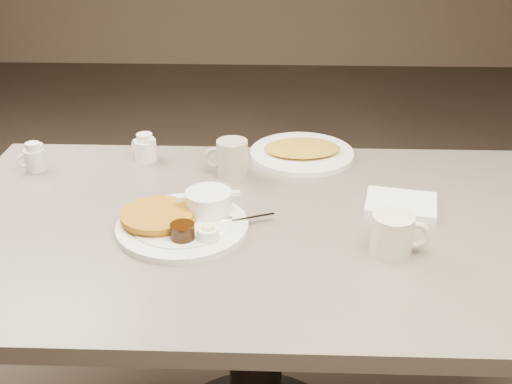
{
  "coord_description": "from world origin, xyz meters",
  "views": [
    {
      "loc": [
        0.05,
        -1.29,
        1.49
      ],
      "look_at": [
        0.0,
        0.02,
        0.82
      ],
      "focal_mm": 44.56,
      "sensor_mm": 36.0,
      "label": 1
    }
  ],
  "objects_px": {
    "coffee_mug_near": "(394,234)",
    "creamer_right": "(145,148)",
    "diner_table": "(256,282)",
    "coffee_mug_far": "(231,158)",
    "hash_plate": "(302,152)",
    "main_plate": "(184,218)",
    "creamer_left": "(34,158)"
  },
  "relations": [
    {
      "from": "diner_table",
      "to": "hash_plate",
      "type": "xyz_separation_m",
      "value": [
        0.12,
        0.39,
        0.18
      ]
    },
    {
      "from": "creamer_right",
      "to": "diner_table",
      "type": "bearing_deg",
      "value": -46.72
    },
    {
      "from": "coffee_mug_near",
      "to": "hash_plate",
      "type": "distance_m",
      "value": 0.54
    },
    {
      "from": "main_plate",
      "to": "hash_plate",
      "type": "xyz_separation_m",
      "value": [
        0.28,
        0.42,
        -0.01
      ]
    },
    {
      "from": "coffee_mug_near",
      "to": "creamer_right",
      "type": "bearing_deg",
      "value": 143.31
    },
    {
      "from": "main_plate",
      "to": "coffee_mug_far",
      "type": "distance_m",
      "value": 0.3
    },
    {
      "from": "creamer_left",
      "to": "main_plate",
      "type": "bearing_deg",
      "value": -33.12
    },
    {
      "from": "main_plate",
      "to": "coffee_mug_near",
      "type": "distance_m",
      "value": 0.47
    },
    {
      "from": "diner_table",
      "to": "coffee_mug_far",
      "type": "relative_size",
      "value": 12.43
    },
    {
      "from": "creamer_right",
      "to": "coffee_mug_near",
      "type": "bearing_deg",
      "value": -36.69
    },
    {
      "from": "main_plate",
      "to": "hash_plate",
      "type": "relative_size",
      "value": 1.24
    },
    {
      "from": "hash_plate",
      "to": "creamer_left",
      "type": "bearing_deg",
      "value": -170.56
    },
    {
      "from": "creamer_left",
      "to": "creamer_right",
      "type": "distance_m",
      "value": 0.3
    },
    {
      "from": "coffee_mug_far",
      "to": "creamer_right",
      "type": "bearing_deg",
      "value": 160.09
    },
    {
      "from": "main_plate",
      "to": "creamer_right",
      "type": "xyz_separation_m",
      "value": [
        -0.16,
        0.37,
        0.01
      ]
    },
    {
      "from": "coffee_mug_near",
      "to": "main_plate",
      "type": "bearing_deg",
      "value": 168.57
    },
    {
      "from": "coffee_mug_near",
      "to": "hash_plate",
      "type": "height_order",
      "value": "coffee_mug_near"
    },
    {
      "from": "coffee_mug_far",
      "to": "coffee_mug_near",
      "type": "bearing_deg",
      "value": -45.03
    },
    {
      "from": "creamer_right",
      "to": "hash_plate",
      "type": "xyz_separation_m",
      "value": [
        0.44,
        0.04,
        -0.02
      ]
    },
    {
      "from": "diner_table",
      "to": "main_plate",
      "type": "bearing_deg",
      "value": -171.0
    },
    {
      "from": "coffee_mug_far",
      "to": "diner_table",
      "type": "bearing_deg",
      "value": -73.6
    },
    {
      "from": "diner_table",
      "to": "creamer_right",
      "type": "relative_size",
      "value": 18.28
    },
    {
      "from": "main_plate",
      "to": "coffee_mug_far",
      "type": "relative_size",
      "value": 3.29
    },
    {
      "from": "diner_table",
      "to": "creamer_left",
      "type": "bearing_deg",
      "value": 156.43
    },
    {
      "from": "diner_table",
      "to": "coffee_mug_far",
      "type": "height_order",
      "value": "coffee_mug_far"
    },
    {
      "from": "main_plate",
      "to": "coffee_mug_near",
      "type": "height_order",
      "value": "coffee_mug_near"
    },
    {
      "from": "coffee_mug_near",
      "to": "creamer_left",
      "type": "height_order",
      "value": "coffee_mug_near"
    },
    {
      "from": "coffee_mug_near",
      "to": "hash_plate",
      "type": "relative_size",
      "value": 0.4
    },
    {
      "from": "diner_table",
      "to": "coffee_mug_near",
      "type": "relative_size",
      "value": 11.84
    },
    {
      "from": "diner_table",
      "to": "creamer_right",
      "type": "xyz_separation_m",
      "value": [
        -0.32,
        0.35,
        0.21
      ]
    },
    {
      "from": "coffee_mug_far",
      "to": "creamer_right",
      "type": "xyz_separation_m",
      "value": [
        -0.25,
        0.09,
        -0.01
      ]
    },
    {
      "from": "main_plate",
      "to": "coffee_mug_near",
      "type": "relative_size",
      "value": 3.13
    }
  ]
}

